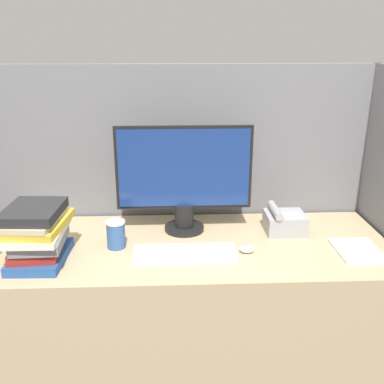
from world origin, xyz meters
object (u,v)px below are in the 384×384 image
keyboard (185,253)px  desk_telephone (284,222)px  monitor (184,180)px  mouse (247,249)px  coffee_cup (116,234)px  book_stack (37,234)px

keyboard → desk_telephone: size_ratio=2.39×
monitor → mouse: 0.43m
monitor → desk_telephone: monitor is taller
coffee_cup → desk_telephone: size_ratio=0.67×
book_stack → coffee_cup: bearing=20.2°
mouse → book_stack: (-0.86, -0.03, 0.10)m
monitor → desk_telephone: 0.51m
keyboard → book_stack: 0.60m
keyboard → book_stack: size_ratio=1.35×
monitor → keyboard: monitor is taller
mouse → desk_telephone: bearing=45.5°
keyboard → desk_telephone: bearing=25.9°
mouse → coffee_cup: (-0.56, 0.08, 0.05)m
monitor → mouse: monitor is taller
mouse → coffee_cup: size_ratio=0.50×
keyboard → desk_telephone: desk_telephone is taller
mouse → book_stack: bearing=-177.7°
monitor → coffee_cup: (-0.30, -0.18, -0.19)m
desk_telephone → book_stack: bearing=-167.0°
monitor → book_stack: size_ratio=1.94×
mouse → desk_telephone: 0.30m
coffee_cup → desk_telephone: bearing=10.0°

